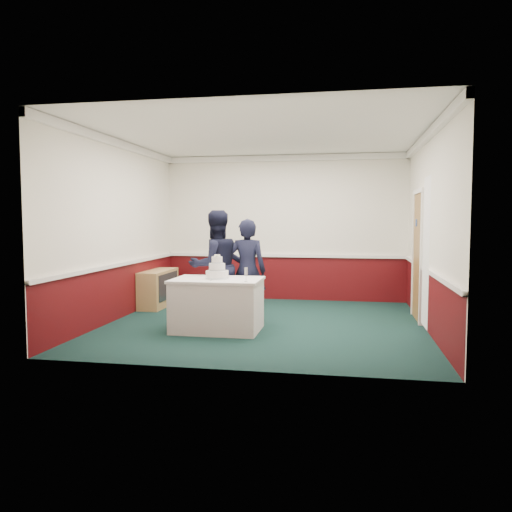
% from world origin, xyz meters
% --- Properties ---
extents(ground, '(5.00, 5.00, 0.00)m').
position_xyz_m(ground, '(0.00, 0.00, 0.00)').
color(ground, '#112B25').
rests_on(ground, ground).
extents(room_shell, '(5.00, 5.00, 3.00)m').
position_xyz_m(room_shell, '(0.08, 0.61, 1.97)').
color(room_shell, white).
rests_on(room_shell, ground).
extents(sideboard, '(0.41, 1.20, 0.70)m').
position_xyz_m(sideboard, '(-2.28, 1.23, 0.35)').
color(sideboard, tan).
rests_on(sideboard, ground).
extents(cake_table, '(1.32, 0.92, 0.79)m').
position_xyz_m(cake_table, '(-0.63, -0.61, 0.40)').
color(cake_table, white).
rests_on(cake_table, ground).
extents(wedding_cake, '(0.35, 0.35, 0.36)m').
position_xyz_m(wedding_cake, '(-0.63, -0.61, 0.90)').
color(wedding_cake, white).
rests_on(wedding_cake, cake_table).
extents(cake_knife, '(0.03, 0.22, 0.00)m').
position_xyz_m(cake_knife, '(-0.66, -0.81, 0.79)').
color(cake_knife, silver).
rests_on(cake_knife, cake_table).
extents(champagne_flute, '(0.05, 0.05, 0.21)m').
position_xyz_m(champagne_flute, '(-0.13, -0.89, 0.93)').
color(champagne_flute, silver).
rests_on(champagne_flute, cake_table).
extents(person_man, '(1.12, 1.08, 1.82)m').
position_xyz_m(person_man, '(-0.83, 0.04, 0.91)').
color(person_man, black).
rests_on(person_man, ground).
extents(person_woman, '(0.62, 0.41, 1.69)m').
position_xyz_m(person_woman, '(-0.30, 0.09, 0.84)').
color(person_woman, black).
rests_on(person_woman, ground).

